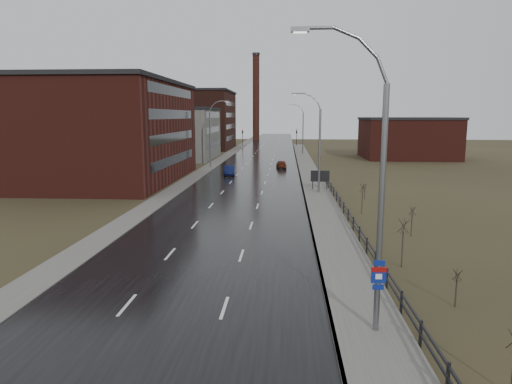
# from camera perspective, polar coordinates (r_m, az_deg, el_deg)

# --- Properties ---
(ground) EXTENTS (320.00, 320.00, 0.00)m
(ground) POSITION_cam_1_polar(r_m,az_deg,el_deg) (18.73, -13.11, -18.80)
(ground) COLOR #2D2819
(ground) RESTS_ON ground
(road) EXTENTS (14.00, 300.00, 0.06)m
(road) POSITION_cam_1_polar(r_m,az_deg,el_deg) (76.40, -0.01, 2.91)
(road) COLOR black
(road) RESTS_ON ground
(sidewalk_right) EXTENTS (3.20, 180.00, 0.18)m
(sidewalk_right) POSITION_cam_1_polar(r_m,az_deg,el_deg) (51.59, 7.68, -0.31)
(sidewalk_right) COLOR #595651
(sidewalk_right) RESTS_ON ground
(curb_right) EXTENTS (0.16, 180.00, 0.18)m
(curb_right) POSITION_cam_1_polar(r_m,az_deg,el_deg) (51.51, 6.00, -0.29)
(curb_right) COLOR slate
(curb_right) RESTS_ON ground
(sidewalk_left) EXTENTS (2.40, 260.00, 0.12)m
(sidewalk_left) POSITION_cam_1_polar(r_m,az_deg,el_deg) (77.38, -6.09, 2.96)
(sidewalk_left) COLOR #595651
(sidewalk_left) RESTS_ON ground
(warehouse_near) EXTENTS (22.44, 28.56, 13.50)m
(warehouse_near) POSITION_cam_1_polar(r_m,az_deg,el_deg) (66.12, -19.56, 7.19)
(warehouse_near) COLOR #471914
(warehouse_near) RESTS_ON ground
(warehouse_mid) EXTENTS (16.32, 20.40, 10.50)m
(warehouse_mid) POSITION_cam_1_polar(r_m,az_deg,el_deg) (96.59, -10.08, 7.26)
(warehouse_mid) COLOR slate
(warehouse_mid) RESTS_ON ground
(warehouse_far) EXTENTS (26.52, 24.48, 15.50)m
(warehouse_far) POSITION_cam_1_polar(r_m,az_deg,el_deg) (126.88, -9.07, 8.91)
(warehouse_far) COLOR #331611
(warehouse_far) RESTS_ON ground
(building_right) EXTENTS (18.36, 16.32, 8.50)m
(building_right) POSITION_cam_1_polar(r_m,az_deg,el_deg) (101.03, 18.40, 6.44)
(building_right) COLOR #471914
(building_right) RESTS_ON ground
(smokestack) EXTENTS (2.70, 2.70, 30.70)m
(smokestack) POSITION_cam_1_polar(r_m,az_deg,el_deg) (166.23, 0.00, 11.81)
(smokestack) COLOR #331611
(smokestack) RESTS_ON ground
(streetlight_main) EXTENTS (3.91, 0.29, 12.11)m
(streetlight_main) POSITION_cam_1_polar(r_m,az_deg,el_deg) (18.25, 14.48, 0.55)
(streetlight_main) COLOR slate
(streetlight_main) RESTS_ON ground
(streetlight_right_mid) EXTENTS (3.36, 0.28, 11.35)m
(streetlight_right_mid) POSITION_cam_1_polar(r_m,az_deg,el_deg) (51.93, 7.64, 6.15)
(streetlight_right_mid) COLOR slate
(streetlight_right_mid) RESTS_ON ground
(streetlight_left) EXTENTS (3.36, 0.28, 11.35)m
(streetlight_left) POSITION_cam_1_polar(r_m,az_deg,el_deg) (78.83, -5.55, 7.30)
(streetlight_left) COLOR slate
(streetlight_left) RESTS_ON ground
(streetlight_right_far) EXTENTS (3.36, 0.28, 11.35)m
(streetlight_right_far) POSITION_cam_1_polar(r_m,az_deg,el_deg) (105.83, 5.73, 7.85)
(streetlight_right_far) COLOR slate
(streetlight_right_far) RESTS_ON ground
(guardrail) EXTENTS (0.10, 53.05, 1.10)m
(guardrail) POSITION_cam_1_polar(r_m,az_deg,el_deg) (35.37, 12.23, -3.94)
(guardrail) COLOR black
(guardrail) RESTS_ON ground
(shrub_b) EXTENTS (0.44, 0.46, 1.81)m
(shrub_b) POSITION_cam_1_polar(r_m,az_deg,el_deg) (23.51, 23.77, -10.83)
(shrub_b) COLOR #382D23
(shrub_b) RESTS_ON ground
(shrub_c) EXTENTS (0.68, 0.72, 2.90)m
(shrub_c) POSITION_cam_1_polar(r_m,az_deg,el_deg) (28.14, 17.87, -5.92)
(shrub_c) COLOR #382D23
(shrub_c) RESTS_ON ground
(shrub_d) EXTENTS (0.53, 0.56, 2.25)m
(shrub_d) POSITION_cam_1_polar(r_m,az_deg,el_deg) (35.57, 18.91, -3.37)
(shrub_d) COLOR #382D23
(shrub_d) RESTS_ON ground
(shrub_e) EXTENTS (0.65, 0.69, 2.78)m
(shrub_e) POSITION_cam_1_polar(r_m,az_deg,el_deg) (42.46, 13.14, -0.68)
(shrub_e) COLOR #382D23
(shrub_e) RESTS_ON ground
(shrub_f) EXTENTS (0.39, 0.41, 1.62)m
(shrub_f) POSITION_cam_1_polar(r_m,az_deg,el_deg) (49.90, 13.43, 0.08)
(shrub_f) COLOR #382D23
(shrub_f) RESTS_ON ground
(billboard) EXTENTS (2.23, 0.17, 2.39)m
(billboard) POSITION_cam_1_polar(r_m,az_deg,el_deg) (54.85, 8.00, 1.90)
(billboard) COLOR black
(billboard) RESTS_ON ground
(traffic_light_left) EXTENTS (0.58, 2.73, 5.30)m
(traffic_light_left) POSITION_cam_1_polar(r_m,az_deg,el_deg) (136.42, -1.69, 7.73)
(traffic_light_left) COLOR black
(traffic_light_left) RESTS_ON ground
(traffic_light_right) EXTENTS (0.58, 2.73, 5.30)m
(traffic_light_right) POSITION_cam_1_polar(r_m,az_deg,el_deg) (135.82, 5.10, 7.69)
(traffic_light_right) COLOR black
(traffic_light_right) RESTS_ON ground
(car_near) EXTENTS (1.95, 4.49, 1.44)m
(car_near) POSITION_cam_1_polar(r_m,az_deg,el_deg) (68.16, -3.33, 2.67)
(car_near) COLOR #0C143F
(car_near) RESTS_ON ground
(car_far) EXTENTS (1.93, 4.04, 1.33)m
(car_far) POSITION_cam_1_polar(r_m,az_deg,el_deg) (77.56, 3.19, 3.47)
(car_far) COLOR #551E0E
(car_far) RESTS_ON ground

